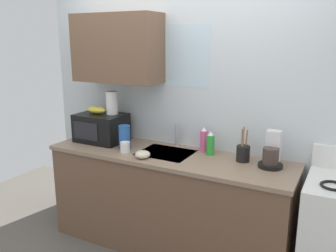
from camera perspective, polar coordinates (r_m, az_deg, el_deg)
name	(u,v)px	position (r m, az deg, el deg)	size (l,w,h in m)	color
kitchen_wall_assembly	(173,96)	(3.29, 0.82, 4.80)	(2.96, 0.42, 2.50)	silver
counter_unit	(168,200)	(3.25, -0.01, -11.92)	(2.19, 0.63, 0.90)	brown
sink_faucet	(177,135)	(3.27, 1.44, -1.41)	(0.03, 0.03, 0.22)	#B2B5BA
microwave	(101,128)	(3.49, -10.74, -0.26)	(0.46, 0.35, 0.27)	black
banana_bunch	(97,110)	(3.48, -11.48, 2.55)	(0.20, 0.11, 0.07)	gold
paper_towel_roll	(112,103)	(3.42, -9.06, 3.72)	(0.11, 0.11, 0.22)	white
coffee_maker	(272,153)	(2.87, 16.44, -4.29)	(0.19, 0.21, 0.28)	black
dish_soap_bottle_pink	(204,140)	(3.14, 5.80, -2.25)	(0.07, 0.07, 0.22)	#E55999
dish_soap_bottle_green	(210,144)	(3.06, 6.88, -2.86)	(0.07, 0.07, 0.21)	green
cereal_canister	(125,137)	(3.22, -7.05, -1.80)	(0.10, 0.10, 0.22)	#2659A5
mug_white	(125,147)	(3.13, -6.96, -3.41)	(0.08, 0.08, 0.10)	white
utensil_crock	(243,153)	(2.94, 12.06, -4.28)	(0.11, 0.11, 0.29)	black
small_bowl	(143,154)	(2.97, -4.11, -4.60)	(0.13, 0.13, 0.07)	beige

